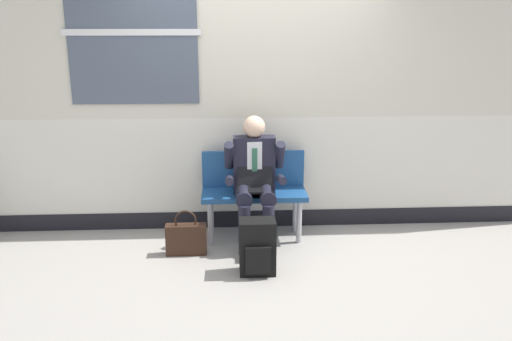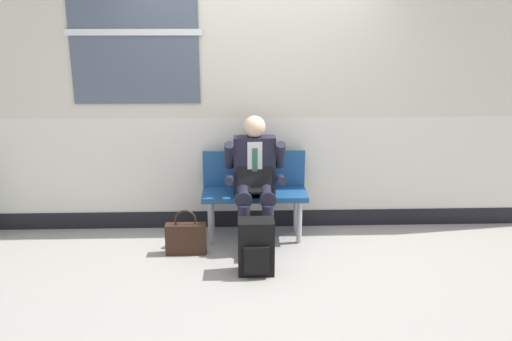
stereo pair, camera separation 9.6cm
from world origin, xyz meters
The scene contains 6 objects.
ground_plane centered at (0.00, 0.00, 0.00)m, with size 18.00×18.00×0.00m, color #9E9991.
station_wall centered at (-0.02, 0.69, 1.58)m, with size 6.86×0.17×3.18m.
bench_with_person centered at (-0.02, 0.40, 0.50)m, with size 1.02×0.42×0.84m.
person_seated centered at (-0.02, 0.21, 0.65)m, with size 0.57×0.70×1.23m.
backpack centered at (-0.03, -0.44, 0.23)m, with size 0.31×0.24×0.48m.
handbag centered at (-0.66, -0.02, 0.15)m, with size 0.37×0.11×0.43m.
Camera 2 is at (-0.17, -4.50, 2.06)m, focal length 36.59 mm.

